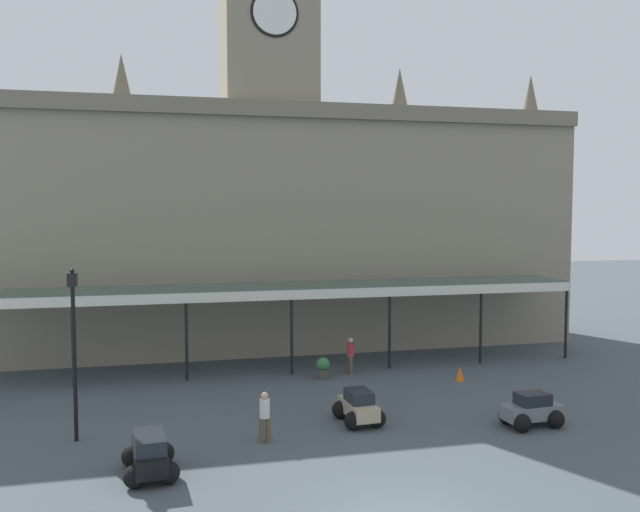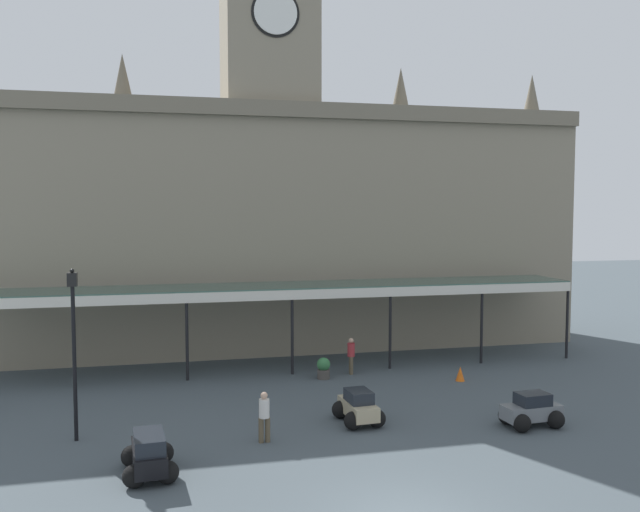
# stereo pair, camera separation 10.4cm
# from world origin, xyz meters

# --- Properties ---
(station_building) EXTENTS (33.77, 6.29, 21.21)m
(station_building) POSITION_xyz_m (-0.00, 21.47, 7.29)
(station_building) COLOR gray
(station_building) RESTS_ON ground
(entrance_canopy) EXTENTS (28.58, 3.26, 3.98)m
(entrance_canopy) POSITION_xyz_m (-0.00, 16.09, 3.82)
(entrance_canopy) COLOR #38564C
(entrance_canopy) RESTS_ON ground
(car_black_estate) EXTENTS (1.66, 2.31, 1.27)m
(car_black_estate) POSITION_xyz_m (-6.19, 4.32, 0.56)
(car_black_estate) COLOR black
(car_black_estate) RESTS_ON ground
(car_beige_sedan) EXTENTS (1.60, 2.10, 1.19)m
(car_beige_sedan) POSITION_xyz_m (0.97, 7.44, 0.50)
(car_beige_sedan) COLOR tan
(car_beige_sedan) RESTS_ON ground
(car_grey_sedan) EXTENTS (2.11, 1.61, 1.19)m
(car_grey_sedan) POSITION_xyz_m (6.75, 5.67, 0.50)
(car_grey_sedan) COLOR slate
(car_grey_sedan) RESTS_ON ground
(pedestrian_beside_cars) EXTENTS (0.39, 0.34, 1.67)m
(pedestrian_beside_cars) POSITION_xyz_m (-2.58, 6.25, 0.91)
(pedestrian_beside_cars) COLOR brown
(pedestrian_beside_cars) RESTS_ON ground
(pedestrian_crossing_forecourt) EXTENTS (0.34, 0.39, 1.67)m
(pedestrian_crossing_forecourt) POSITION_xyz_m (2.65, 14.26, 0.91)
(pedestrian_crossing_forecourt) COLOR brown
(pedestrian_crossing_forecourt) RESTS_ON ground
(victorian_lamppost) EXTENTS (0.30, 0.30, 5.68)m
(victorian_lamppost) POSITION_xyz_m (-8.58, 7.83, 3.47)
(victorian_lamppost) COLOR black
(victorian_lamppost) RESTS_ON ground
(traffic_cone) EXTENTS (0.40, 0.40, 0.64)m
(traffic_cone) POSITION_xyz_m (7.01, 11.95, 0.32)
(traffic_cone) COLOR orange
(traffic_cone) RESTS_ON ground
(planter_by_canopy) EXTENTS (0.60, 0.60, 0.96)m
(planter_by_canopy) POSITION_xyz_m (1.20, 13.70, 0.49)
(planter_by_canopy) COLOR #47423D
(planter_by_canopy) RESTS_ON ground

